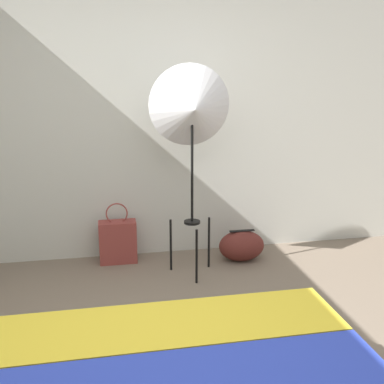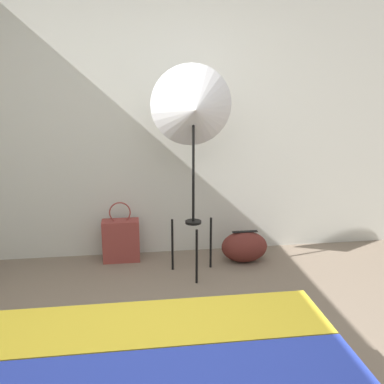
% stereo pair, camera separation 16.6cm
% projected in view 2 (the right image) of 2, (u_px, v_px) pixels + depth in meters
% --- Properties ---
extents(wall_back, '(8.00, 0.05, 2.60)m').
position_uv_depth(wall_back, '(138.00, 116.00, 4.01)').
color(wall_back, beige).
rests_on(wall_back, ground_plane).
extents(photo_umbrella, '(0.66, 0.35, 1.75)m').
position_uv_depth(photo_umbrella, '(193.00, 109.00, 3.52)').
color(photo_umbrella, black).
rests_on(photo_umbrella, ground_plane).
extents(tote_bag, '(0.33, 0.16, 0.56)m').
position_uv_depth(tote_bag, '(121.00, 240.00, 4.08)').
color(tote_bag, brown).
rests_on(tote_bag, ground_plane).
extents(duffel_bag, '(0.42, 0.28, 0.29)m').
position_uv_depth(duffel_bag, '(244.00, 247.00, 4.08)').
color(duffel_bag, '#5B231E').
rests_on(duffel_bag, ground_plane).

